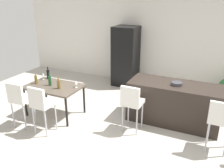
{
  "coord_description": "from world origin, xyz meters",
  "views": [
    {
      "loc": [
        1.56,
        -4.13,
        2.79
      ],
      "look_at": [
        -0.59,
        0.48,
        0.85
      ],
      "focal_mm": 38.71,
      "sensor_mm": 36.0,
      "label": 1
    }
  ],
  "objects": [
    {
      "name": "wine_bottle_inner",
      "position": [
        -2.0,
        0.05,
        0.86
      ],
      "size": [
        0.07,
        0.07,
        0.32
      ],
      "color": "#194723",
      "rests_on": "dining_table"
    },
    {
      "name": "back_wall",
      "position": [
        0.0,
        3.12,
        1.45
      ],
      "size": [
        10.0,
        0.12,
        2.9
      ],
      "primitive_type": "cube",
      "color": "silver",
      "rests_on": "ground_plane"
    },
    {
      "name": "fruit_bowl",
      "position": [
        0.77,
        0.84,
        0.96
      ],
      "size": [
        0.23,
        0.23,
        0.07
      ],
      "primitive_type": "cylinder",
      "color": "#333338",
      "rests_on": "kitchen_island"
    },
    {
      "name": "wine_bottle_middle",
      "position": [
        -2.34,
        0.41,
        0.86
      ],
      "size": [
        0.08,
        0.08,
        0.31
      ],
      "color": "black",
      "rests_on": "dining_table"
    },
    {
      "name": "wine_bottle_end",
      "position": [
        -2.37,
        0.0,
        0.85
      ],
      "size": [
        0.07,
        0.07,
        0.26
      ],
      "color": "brown",
      "rests_on": "dining_table"
    },
    {
      "name": "bar_chair_middle",
      "position": [
        1.7,
        0.11,
        0.7
      ],
      "size": [
        0.41,
        0.41,
        1.05
      ],
      "color": "silver",
      "rests_on": "ground_plane"
    },
    {
      "name": "wine_bottle_near",
      "position": [
        -1.69,
        -0.02,
        0.85
      ],
      "size": [
        0.08,
        0.08,
        0.28
      ],
      "color": "brown",
      "rests_on": "dining_table"
    },
    {
      "name": "wine_glass_right",
      "position": [
        -2.42,
        0.31,
        0.86
      ],
      "size": [
        0.07,
        0.07,
        0.17
      ],
      "color": "silver",
      "rests_on": "dining_table"
    },
    {
      "name": "dining_table",
      "position": [
        -1.9,
        0.06,
        0.67
      ],
      "size": [
        1.29,
        0.85,
        0.74
      ],
      "color": "#4C4238",
      "rests_on": "ground_plane"
    },
    {
      "name": "dining_chair_near",
      "position": [
        -2.19,
        -0.73,
        0.7
      ],
      "size": [
        0.42,
        0.42,
        1.05
      ],
      "color": "silver",
      "rests_on": "ground_plane"
    },
    {
      "name": "kitchen_island",
      "position": [
        0.74,
        0.9,
        0.46
      ],
      "size": [
        1.99,
        0.81,
        0.92
      ],
      "primitive_type": "cube",
      "color": "black",
      "rests_on": "ground_plane"
    },
    {
      "name": "refrigerator",
      "position": [
        -1.16,
        2.68,
        0.92
      ],
      "size": [
        0.72,
        0.68,
        1.84
      ],
      "primitive_type": "cube",
      "color": "black",
      "rests_on": "ground_plane"
    },
    {
      "name": "ground_plane",
      "position": [
        0.0,
        0.0,
        0.0
      ],
      "size": [
        10.0,
        10.0,
        0.0
      ],
      "primitive_type": "plane",
      "color": "#ADA89E"
    },
    {
      "name": "dining_chair_far",
      "position": [
        -1.62,
        -0.73,
        0.7
      ],
      "size": [
        0.41,
        0.41,
        1.05
      ],
      "color": "silver",
      "rests_on": "ground_plane"
    },
    {
      "name": "wine_glass_left",
      "position": [
        -1.37,
        0.19,
        0.86
      ],
      "size": [
        0.07,
        0.07,
        0.17
      ],
      "color": "silver",
      "rests_on": "dining_table"
    },
    {
      "name": "bar_chair_left",
      "position": [
        0.03,
        0.11,
        0.7
      ],
      "size": [
        0.41,
        0.41,
        1.05
      ],
      "color": "silver",
      "rests_on": "ground_plane"
    }
  ]
}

